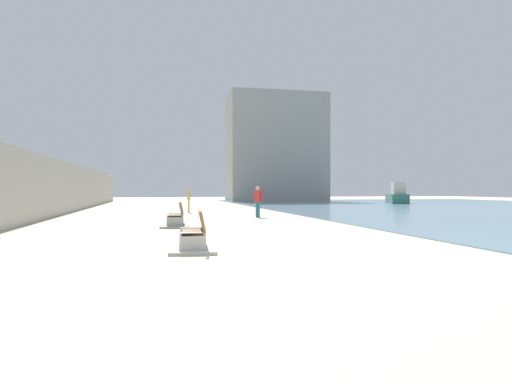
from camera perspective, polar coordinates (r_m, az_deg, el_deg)
ground_plane at (r=27.82m, az=-8.40°, el=-2.72°), size 120.00×120.00×0.00m
seawall at (r=28.29m, az=-23.74°, el=0.48°), size 0.80×64.00×3.14m
bench_near at (r=11.43m, az=-7.72°, el=-5.95°), size 1.24×2.17×0.98m
bench_far at (r=18.63m, az=-9.83°, el=-3.52°), size 1.26×2.18×0.98m
person_walking at (r=29.60m, az=-8.30°, el=-0.77°), size 0.21×0.53×1.59m
person_standing at (r=24.28m, az=0.22°, el=-0.92°), size 0.43×0.37×1.64m
boat_far_left at (r=49.71m, az=17.04°, el=-0.44°), size 2.95×4.56×2.18m
harbor_building at (r=57.84m, az=2.51°, el=5.46°), size 12.00×6.00×13.31m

